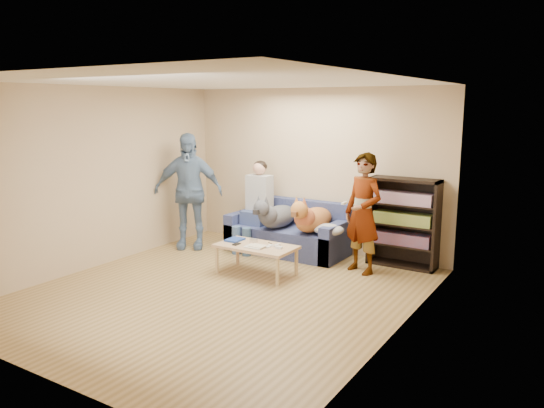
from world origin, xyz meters
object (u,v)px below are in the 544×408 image
Objects in this scene: person_seated at (256,203)px; dog_tan at (311,218)px; coffee_table at (256,248)px; notebook_blue at (235,240)px; sofa at (288,235)px; person_standing_right at (363,213)px; camera_silver at (254,240)px; dog_gray at (275,215)px; person_standing_left at (188,191)px; bookshelf at (404,221)px.

dog_tan is at bearing -3.73° from person_seated.
coffee_table is at bearing -106.03° from dog_tan.
sofa reaches higher than notebook_blue.
person_standing_right reaches higher than camera_silver.
dog_gray is (-1.50, 0.10, -0.22)m from person_standing_right.
dog_gray is at bearing -163.39° from person_standing_right.
dog_tan is (0.60, 0.06, 0.01)m from dog_gray.
person_standing_left is 7.28× the size of notebook_blue.
dog_gray is 0.60m from dog_tan.
bookshelf is at bearing 18.36° from dog_tan.
dog_gray reaches higher than sofa.
bookshelf is at bearing 7.40° from sofa.
person_standing_left is at bearing 160.93° from coffee_table.
person_seated is at bearing 164.35° from dog_gray.
person_standing_right is 1.57m from coffee_table.
dog_gray is 1.06× the size of dog_tan.
dog_tan is (-0.90, 0.16, -0.20)m from person_standing_right.
dog_tan is 1.06× the size of coffee_table.
sofa is 0.44m from dog_gray.
notebook_blue is 1.24m from dog_tan.
dog_gray reaches higher than camera_silver.
camera_silver is 2.20m from bookshelf.
notebook_blue is at bearing -125.11° from dog_tan.
person_seated is at bearing -166.12° from person_standing_right.
sofa is 1.46× the size of bookshelf.
person_standing_right is 1.45× the size of dog_tan.
bookshelf reaches higher than dog_tan.
person_seated reaches higher than dog_tan.
dog_tan is 1.36m from bookshelf.
sofa is 0.74m from person_seated.
camera_silver is 0.91m from dog_gray.
person_seated is at bearing 107.90° from notebook_blue.
person_standing_right is at bearing -3.99° from dog_gray.
dog_tan is (0.70, 1.00, 0.21)m from notebook_blue.
camera_silver reaches higher than coffee_table.
dog_tan is at bearing -20.98° from sofa.
dog_tan is at bearing 73.97° from coffee_table.
bookshelf is (1.59, 1.48, 0.31)m from coffee_table.
sofa is 1.86m from bookshelf.
person_seated is at bearing -166.72° from sofa.
camera_silver is at bearing -57.91° from person_seated.
dog_gray is (0.10, 0.94, 0.20)m from notebook_blue.
person_standing_left is 1.00× the size of sofa.
coffee_table is (0.30, -0.99, -0.26)m from dog_gray.
sofa is at bearing 69.68° from dog_gray.
sofa is 1.29× the size of person_seated.
notebook_blue is 0.20× the size of bookshelf.
dog_tan reaches higher than notebook_blue.
person_standing_left reaches higher than coffee_table.
bookshelf is (1.99, 1.43, 0.25)m from notebook_blue.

